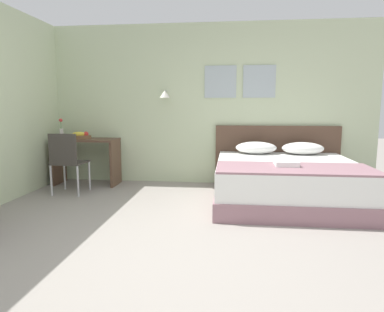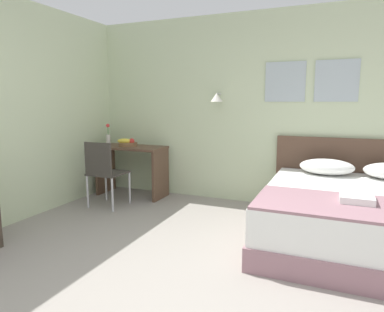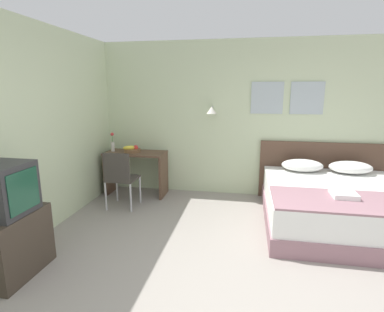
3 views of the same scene
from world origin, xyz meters
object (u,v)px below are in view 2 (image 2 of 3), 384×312
folded_towel_near_foot (357,197)px  flower_vase (108,137)px  fruit_bowl (128,143)px  headboard (357,177)px  desk (132,162)px  bed (360,219)px  throw_blanket (367,208)px  desk_chair (104,169)px  pillow_left (327,167)px

folded_towel_near_foot → flower_vase: size_ratio=0.97×
folded_towel_near_foot → fruit_bowl: (-3.13, 1.16, 0.20)m
headboard → fruit_bowl: headboard is taller
folded_towel_near_foot → fruit_bowl: bearing=159.6°
desk → flower_vase: 0.56m
desk → fruit_bowl: bearing=-172.5°
headboard → folded_towel_near_foot: 1.49m
bed → desk: desk is taller
folded_towel_near_foot → desk: size_ratio=0.31×
bed → fruit_bowl: (-3.21, 0.72, 0.54)m
folded_towel_near_foot → desk: (-3.07, 1.17, -0.09)m
headboard → throw_blanket: size_ratio=1.10×
folded_towel_near_foot → desk: 3.29m
headboard → flower_vase: 3.60m
flower_vase → fruit_bowl: bearing=-0.6°
fruit_bowl → flower_vase: flower_vase is taller
headboard → flower_vase: flower_vase is taller
folded_towel_near_foot → desk: desk is taller
folded_towel_near_foot → desk: bearing=159.2°
desk → flower_vase: (-0.42, -0.00, 0.38)m
desk_chair → flower_vase: 0.88m
flower_vase → throw_blanket: bearing=-20.1°
bed → throw_blanket: (0.00, -0.59, 0.29)m
desk_chair → flower_vase: size_ratio=2.75×
bed → headboard: (-0.00, 1.04, 0.22)m
pillow_left → folded_towel_near_foot: bearing=-76.8°
pillow_left → desk: bearing=-179.4°
throw_blanket → fruit_bowl: bearing=157.9°
bed → desk_chair: 3.16m
throw_blanket → desk_chair: 3.21m
headboard → desk: 3.16m
folded_towel_near_foot → throw_blanket: bearing=-61.5°
headboard → desk: (-3.15, -0.31, 0.03)m
bed → desk_chair: size_ratio=2.21×
bed → pillow_left: size_ratio=3.17×
throw_blanket → bed: bearing=90.0°
headboard → desk_chair: bearing=-162.2°
headboard → fruit_bowl: 3.24m
desk_chair → flower_vase: (-0.42, 0.69, 0.36)m
pillow_left → headboard: bearing=38.7°
desk_chair → fruit_bowl: desk_chair is taller
headboard → folded_towel_near_foot: bearing=-93.0°
pillow_left → desk_chair: (-2.79, -0.72, -0.11)m
pillow_left → desk: 2.79m
desk → desk_chair: desk_chair is taller
bed → pillow_left: 0.91m
bed → desk_chair: (-3.15, 0.03, 0.27)m
pillow_left → folded_towel_near_foot: size_ratio=1.97×
pillow_left → throw_blanket: size_ratio=0.35×
bed → fruit_bowl: bearing=167.4°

